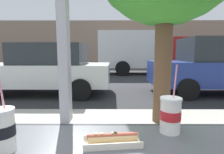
{
  "coord_description": "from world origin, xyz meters",
  "views": [
    {
      "loc": [
        0.26,
        -0.88,
        1.37
      ],
      "look_at": [
        0.24,
        2.41,
        0.93
      ],
      "focal_mm": 28.4,
      "sensor_mm": 36.0,
      "label": 1
    }
  ],
  "objects_px": {
    "parked_car_white": "(47,69)",
    "box_truck": "(145,51)",
    "soda_cup_left": "(170,114)",
    "hotdog_tray_far": "(112,139)",
    "parked_car_blue": "(220,66)",
    "soda_cup_right": "(3,130)"
  },
  "relations": [
    {
      "from": "soda_cup_left",
      "to": "parked_car_blue",
      "type": "distance_m",
      "value": 6.09
    },
    {
      "from": "parked_car_blue",
      "to": "hotdog_tray_far",
      "type": "bearing_deg",
      "value": -124.39
    },
    {
      "from": "hotdog_tray_far",
      "to": "parked_car_blue",
      "type": "xyz_separation_m",
      "value": [
        3.58,
        5.23,
        -0.09
      ]
    },
    {
      "from": "soda_cup_right",
      "to": "hotdog_tray_far",
      "type": "height_order",
      "value": "soda_cup_right"
    },
    {
      "from": "hotdog_tray_far",
      "to": "parked_car_white",
      "type": "distance_m",
      "value": 5.68
    },
    {
      "from": "soda_cup_left",
      "to": "hotdog_tray_far",
      "type": "xyz_separation_m",
      "value": [
        -0.28,
        -0.12,
        -0.07
      ]
    },
    {
      "from": "soda_cup_right",
      "to": "box_truck",
      "type": "distance_m",
      "value": 11.47
    },
    {
      "from": "parked_car_blue",
      "to": "soda_cup_right",
      "type": "bearing_deg",
      "value": -127.14
    },
    {
      "from": "parked_car_white",
      "to": "box_truck",
      "type": "distance_m",
      "value": 7.33
    },
    {
      "from": "soda_cup_left",
      "to": "box_truck",
      "type": "relative_size",
      "value": 0.05
    },
    {
      "from": "soda_cup_left",
      "to": "soda_cup_right",
      "type": "height_order",
      "value": "soda_cup_left"
    },
    {
      "from": "hotdog_tray_far",
      "to": "box_truck",
      "type": "bearing_deg",
      "value": 79.31
    },
    {
      "from": "box_truck",
      "to": "parked_car_blue",
      "type": "bearing_deg",
      "value": -75.89
    },
    {
      "from": "soda_cup_left",
      "to": "hotdog_tray_far",
      "type": "height_order",
      "value": "soda_cup_left"
    },
    {
      "from": "hotdog_tray_far",
      "to": "parked_car_blue",
      "type": "distance_m",
      "value": 6.34
    },
    {
      "from": "soda_cup_left",
      "to": "soda_cup_right",
      "type": "relative_size",
      "value": 1.01
    },
    {
      "from": "hotdog_tray_far",
      "to": "parked_car_blue",
      "type": "relative_size",
      "value": 0.05
    },
    {
      "from": "parked_car_white",
      "to": "box_truck",
      "type": "height_order",
      "value": "box_truck"
    },
    {
      "from": "parked_car_white",
      "to": "soda_cup_left",
      "type": "bearing_deg",
      "value": -64.06
    },
    {
      "from": "soda_cup_left",
      "to": "parked_car_white",
      "type": "bearing_deg",
      "value": 115.94
    },
    {
      "from": "parked_car_blue",
      "to": "box_truck",
      "type": "xyz_separation_m",
      "value": [
        -1.48,
        5.9,
        0.59
      ]
    },
    {
      "from": "parked_car_white",
      "to": "parked_car_blue",
      "type": "bearing_deg",
      "value": 0.0
    }
  ]
}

